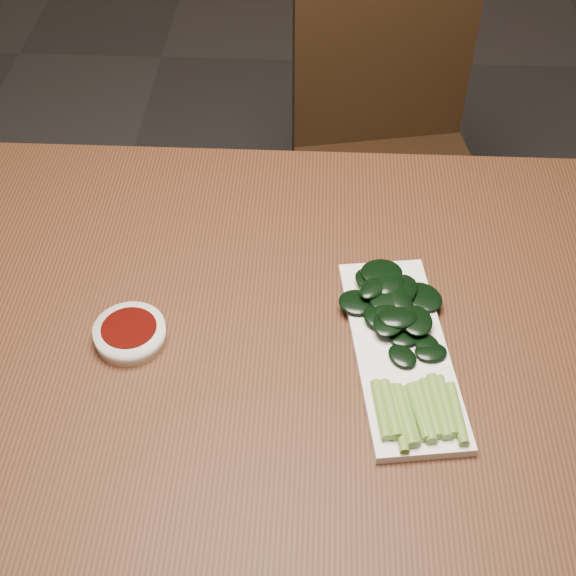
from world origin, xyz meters
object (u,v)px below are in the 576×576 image
Objects in this scene: chair_far at (389,152)px; gai_lan at (399,332)px; sauce_bowl at (130,333)px; table at (271,351)px; serving_plate at (401,351)px.

gai_lan is at bearing -104.53° from chair_far.
chair_far is 0.95m from sauce_bowl.
sauce_bowl is at bearing -178.38° from gai_lan.
chair_far is 2.74× the size of gai_lan.
chair_far reaches higher than gai_lan.
table is at bearing 168.33° from gai_lan.
gai_lan is at bearing -11.67° from table.
sauce_bowl is 0.37m from gai_lan.
chair_far is 2.55× the size of serving_plate.
sauce_bowl is (-0.19, -0.05, 0.09)m from table.
gai_lan is (-0.04, -0.80, 0.29)m from chair_far.
gai_lan is (-0.00, 0.02, 0.02)m from serving_plate.
serving_plate is at bearing -1.33° from sauce_bowl.
table is at bearing -117.64° from chair_far.
table is 1.57× the size of chair_far.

